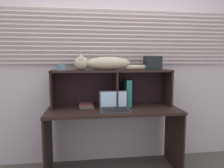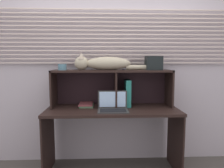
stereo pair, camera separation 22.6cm
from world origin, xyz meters
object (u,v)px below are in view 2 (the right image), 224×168
object	(u,v)px
cat	(103,63)
small_basket	(62,67)
laptop	(113,107)
binder_upright	(128,93)
storage_box	(154,63)
book_stack	(87,105)

from	to	relation	value
cat	small_basket	bearing A→B (deg)	180.00
laptop	binder_upright	size ratio (longest dim) A/B	1.04
cat	small_basket	size ratio (longest dim) A/B	9.69
laptop	storage_box	distance (m)	0.71
cat	laptop	bearing A→B (deg)	-65.20
cat	laptop	distance (m)	0.52
cat	laptop	world-z (taller)	cat
laptop	book_stack	distance (m)	0.38
cat	storage_box	distance (m)	0.59
laptop	binder_upright	world-z (taller)	binder_upright
book_stack	laptop	bearing A→B (deg)	-36.10
small_basket	book_stack	bearing A→B (deg)	1.35
cat	binder_upright	xyz separation A→B (m)	(0.28, 0.00, -0.35)
book_stack	cat	bearing A→B (deg)	-1.81
laptop	cat	bearing A→B (deg)	114.80
cat	book_stack	size ratio (longest dim) A/B	3.93
small_basket	storage_box	bearing A→B (deg)	0.00
cat	binder_upright	world-z (taller)	cat
binder_upright	book_stack	distance (m)	0.51
laptop	small_basket	distance (m)	0.75
book_stack	storage_box	xyz separation A→B (m)	(0.79, -0.01, 0.49)
small_basket	binder_upright	bearing A→B (deg)	0.00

